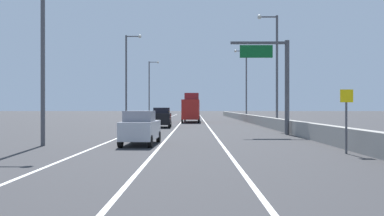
# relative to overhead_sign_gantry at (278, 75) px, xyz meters

# --- Properties ---
(ground_plane) EXTENTS (320.00, 320.00, 0.00)m
(ground_plane) POSITION_rel_overhead_sign_gantry_xyz_m (-6.54, 35.53, -4.73)
(ground_plane) COLOR #2D2D30
(lane_stripe_left) EXTENTS (0.16, 130.00, 0.00)m
(lane_stripe_left) POSITION_rel_overhead_sign_gantry_xyz_m (-12.04, 26.53, -4.73)
(lane_stripe_left) COLOR silver
(lane_stripe_left) RESTS_ON ground_plane
(lane_stripe_center) EXTENTS (0.16, 130.00, 0.00)m
(lane_stripe_center) POSITION_rel_overhead_sign_gantry_xyz_m (-8.54, 26.53, -4.73)
(lane_stripe_center) COLOR silver
(lane_stripe_center) RESTS_ON ground_plane
(lane_stripe_right) EXTENTS (0.16, 130.00, 0.00)m
(lane_stripe_right) POSITION_rel_overhead_sign_gantry_xyz_m (-5.04, 26.53, -4.73)
(lane_stripe_right) COLOR silver
(lane_stripe_right) RESTS_ON ground_plane
(jersey_barrier_right) EXTENTS (0.60, 120.00, 1.10)m
(jersey_barrier_right) POSITION_rel_overhead_sign_gantry_xyz_m (1.34, 11.53, -4.18)
(jersey_barrier_right) COLOR gray
(jersey_barrier_right) RESTS_ON ground_plane
(overhead_sign_gantry) EXTENTS (4.68, 0.36, 7.50)m
(overhead_sign_gantry) POSITION_rel_overhead_sign_gantry_xyz_m (0.00, 0.00, 0.00)
(overhead_sign_gantry) COLOR #47474C
(overhead_sign_gantry) RESTS_ON ground_plane
(speed_advisory_sign) EXTENTS (0.60, 0.11, 3.00)m
(speed_advisory_sign) POSITION_rel_overhead_sign_gantry_xyz_m (0.44, -12.69, -2.96)
(speed_advisory_sign) COLOR #4C4C51
(speed_advisory_sign) RESTS_ON ground_plane
(lamp_post_right_second) EXTENTS (2.14, 0.44, 11.70)m
(lamp_post_right_second) POSITION_rel_overhead_sign_gantry_xyz_m (1.65, 9.05, 1.89)
(lamp_post_right_second) COLOR #4C4C51
(lamp_post_right_second) RESTS_ON ground_plane
(lamp_post_right_third) EXTENTS (2.14, 0.44, 11.70)m
(lamp_post_right_third) POSITION_rel_overhead_sign_gantry_xyz_m (1.76, 33.08, 1.89)
(lamp_post_right_third) COLOR #4C4C51
(lamp_post_right_third) RESTS_ON ground_plane
(lamp_post_left_near) EXTENTS (2.14, 0.44, 11.70)m
(lamp_post_left_near) POSITION_rel_overhead_sign_gantry_xyz_m (-14.97, -8.98, 1.89)
(lamp_post_left_near) COLOR #4C4C51
(lamp_post_left_near) RESTS_ON ground_plane
(lamp_post_left_mid) EXTENTS (2.14, 0.44, 11.70)m
(lamp_post_left_mid) POSITION_rel_overhead_sign_gantry_xyz_m (-15.34, 19.86, 1.89)
(lamp_post_left_mid) COLOR #4C4C51
(lamp_post_left_mid) RESTS_ON ground_plane
(lamp_post_left_far) EXTENTS (2.14, 0.44, 11.70)m
(lamp_post_left_far) POSITION_rel_overhead_sign_gantry_xyz_m (-15.69, 48.69, 1.89)
(lamp_post_left_far) COLOR #4C4C51
(lamp_post_left_far) RESTS_ON ground_plane
(car_black_0) EXTENTS (2.03, 4.56, 2.14)m
(car_black_0) POSITION_rel_overhead_sign_gantry_xyz_m (-10.13, 10.89, -3.66)
(car_black_0) COLOR black
(car_black_0) RESTS_ON ground_plane
(car_silver_1) EXTENTS (1.98, 4.36, 1.97)m
(car_silver_1) POSITION_rel_overhead_sign_gantry_xyz_m (-9.76, -8.40, -3.75)
(car_silver_1) COLOR #B7B7BC
(car_silver_1) RESTS_ON ground_plane
(car_white_2) EXTENTS (1.98, 4.26, 2.11)m
(car_white_2) POSITION_rel_overhead_sign_gantry_xyz_m (-12.77, 50.74, -3.68)
(car_white_2) COLOR white
(car_white_2) RESTS_ON ground_plane
(car_yellow_3) EXTENTS (1.86, 4.49, 2.08)m
(car_yellow_3) POSITION_rel_overhead_sign_gantry_xyz_m (-7.02, 64.62, -3.69)
(car_yellow_3) COLOR gold
(car_yellow_3) RESTS_ON ground_plane
(box_truck) EXTENTS (2.67, 9.29, 4.34)m
(box_truck) POSITION_rel_overhead_sign_gantry_xyz_m (-7.07, 26.15, -2.74)
(box_truck) COLOR #A51E19
(box_truck) RESTS_ON ground_plane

